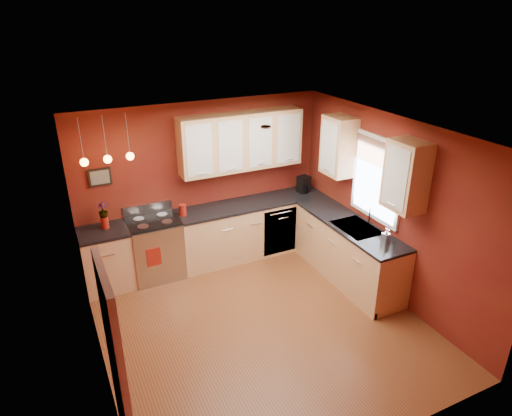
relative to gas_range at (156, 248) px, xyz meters
name	(u,v)px	position (x,y,z in m)	size (l,w,h in m)	color
floor	(261,324)	(0.92, -1.80, -0.48)	(4.20, 4.20, 0.00)	brown
ceiling	(262,134)	(0.92, -1.80, 2.12)	(4.00, 4.20, 0.02)	beige
wall_back	(203,183)	(0.92, 0.30, 0.82)	(4.00, 0.02, 2.60)	maroon
wall_front	(372,343)	(0.92, -3.90, 0.82)	(4.00, 0.02, 2.60)	maroon
wall_left	(91,277)	(-1.08, -1.80, 0.82)	(0.02, 4.20, 2.60)	maroon
wall_right	(390,209)	(2.92, -1.80, 0.82)	(0.02, 4.20, 2.60)	maroon
base_cabinets_back_left	(107,260)	(-0.73, 0.00, -0.03)	(0.70, 0.60, 0.90)	#E1B279
base_cabinets_back_right	(252,229)	(1.65, 0.00, -0.03)	(2.54, 0.60, 0.90)	#E1B279
base_cabinets_right	(348,252)	(2.62, -1.35, -0.03)	(0.60, 2.10, 0.90)	#E1B279
counter_back_left	(103,232)	(-0.73, 0.00, 0.44)	(0.70, 0.62, 0.04)	black
counter_back_right	(252,203)	(1.65, 0.00, 0.44)	(2.54, 0.62, 0.04)	black
counter_right	(350,224)	(2.62, -1.35, 0.44)	(0.62, 2.10, 0.04)	black
gas_range	(156,248)	(0.00, 0.00, 0.00)	(0.76, 0.64, 1.11)	#B5B5B9
dishwasher_front	(280,231)	(2.02, -0.29, -0.03)	(0.60, 0.02, 0.80)	#B5B5B9
sink	(357,229)	(2.62, -1.50, 0.43)	(0.50, 0.70, 0.33)	#98999E
window	(377,176)	(2.89, -1.50, 1.21)	(0.06, 1.02, 1.22)	white
door_left_wall	(118,372)	(-1.05, -3.00, 0.54)	(0.12, 0.82, 2.05)	white
upper_cabinets_back	(241,141)	(1.52, 0.12, 1.47)	(2.00, 0.35, 0.90)	#E1B279
upper_cabinets_right	(369,159)	(2.75, -1.48, 1.47)	(0.35, 1.95, 0.90)	#E1B279
wall_picture	(100,177)	(-0.63, 0.28, 1.17)	(0.32, 0.03, 0.26)	black
pendant_lights	(108,159)	(-0.53, -0.05, 1.53)	(0.71, 0.11, 0.66)	#98999E
red_canister	(183,210)	(0.47, 0.00, 0.55)	(0.12, 0.12, 0.18)	maroon
red_vase	(105,222)	(-0.68, 0.07, 0.55)	(0.11, 0.11, 0.18)	maroon
flowers	(103,211)	(-0.68, 0.07, 0.74)	(0.13, 0.13, 0.24)	maroon
coffee_maker	(304,185)	(2.64, 0.01, 0.59)	(0.23, 0.22, 0.28)	black
soap_pump	(386,236)	(2.68, -2.05, 0.57)	(0.10, 0.10, 0.21)	white
dish_towel	(154,257)	(-0.11, -0.33, 0.04)	(0.21, 0.01, 0.29)	maroon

